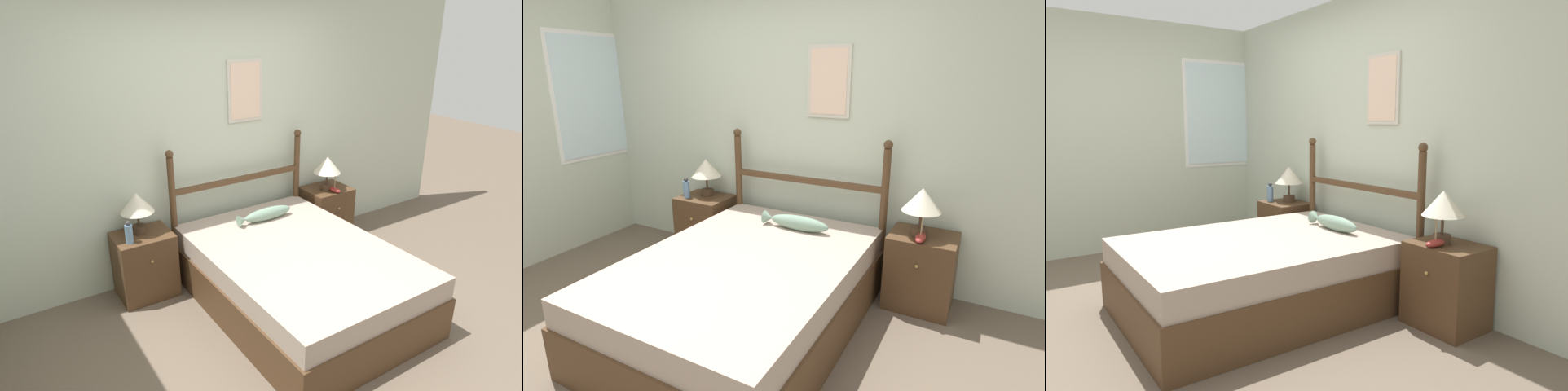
{
  "view_description": "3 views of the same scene",
  "coord_description": "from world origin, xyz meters",
  "views": [
    {
      "loc": [
        -1.89,
        -2.13,
        2.4
      ],
      "look_at": [
        0.18,
        1.07,
        0.88
      ],
      "focal_mm": 32.0,
      "sensor_mm": 36.0,
      "label": 1
    },
    {
      "loc": [
        1.71,
        -1.54,
        1.78
      ],
      "look_at": [
        0.34,
        1.01,
        0.89
      ],
      "focal_mm": 28.0,
      "sensor_mm": 36.0,
      "label": 2
    },
    {
      "loc": [
        3.28,
        -1.1,
        1.42
      ],
      "look_at": [
        0.35,
        0.95,
        0.86
      ],
      "focal_mm": 32.0,
      "sensor_mm": 36.0,
      "label": 3
    }
  ],
  "objects": [
    {
      "name": "table_lamp_right",
      "position": [
        1.26,
        1.44,
        0.86
      ],
      "size": [
        0.29,
        0.29,
        0.37
      ],
      "color": "#422D1E",
      "rests_on": "nightstand_right"
    },
    {
      "name": "fish_pillow",
      "position": [
        0.33,
        1.23,
        0.61
      ],
      "size": [
        0.58,
        0.11,
        0.12
      ],
      "color": "gray",
      "rests_on": "bed"
    },
    {
      "name": "table_lamp_left",
      "position": [
        -0.8,
        1.52,
        0.86
      ],
      "size": [
        0.29,
        0.29,
        0.37
      ],
      "color": "#422D1E",
      "rests_on": "nightstand_left"
    },
    {
      "name": "nightstand_left",
      "position": [
        -0.8,
        1.47,
        0.3
      ],
      "size": [
        0.49,
        0.43,
        0.6
      ],
      "color": "#4C331E",
      "rests_on": "ground_plane"
    },
    {
      "name": "wall_back",
      "position": [
        0.0,
        1.73,
        1.28
      ],
      "size": [
        6.4,
        0.08,
        2.55
      ],
      "color": "beige",
      "rests_on": "ground_plane"
    },
    {
      "name": "ground_plane",
      "position": [
        0.0,
        0.0,
        0.0
      ],
      "size": [
        16.0,
        16.0,
        0.0
      ],
      "primitive_type": "plane",
      "color": "brown"
    },
    {
      "name": "bottle",
      "position": [
        -0.93,
        1.37,
        0.69
      ],
      "size": [
        0.06,
        0.06,
        0.2
      ],
      "color": "#668CB2",
      "rests_on": "nightstand_left"
    },
    {
      "name": "nightstand_right",
      "position": [
        1.3,
        1.47,
        0.3
      ],
      "size": [
        0.49,
        0.43,
        0.6
      ],
      "color": "#4C331E",
      "rests_on": "ground_plane"
    },
    {
      "name": "headboard",
      "position": [
        0.25,
        1.57,
        0.71
      ],
      "size": [
        1.48,
        0.07,
        1.28
      ],
      "color": "#4C331E",
      "rests_on": "ground_plane"
    },
    {
      "name": "bed",
      "position": [
        0.25,
        0.59,
        0.27
      ],
      "size": [
        1.46,
        2.03,
        0.55
      ],
      "color": "#4C331E",
      "rests_on": "ground_plane"
    },
    {
      "name": "model_boat",
      "position": [
        1.29,
        1.34,
        0.62
      ],
      "size": [
        0.07,
        0.18,
        0.2
      ],
      "color": "maroon",
      "rests_on": "nightstand_right"
    }
  ]
}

